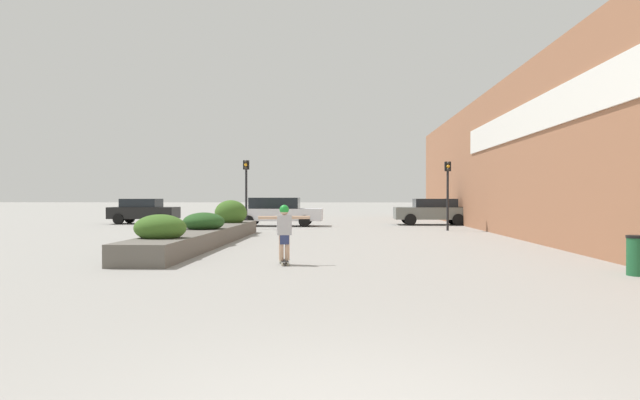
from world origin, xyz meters
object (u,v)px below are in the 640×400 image
at_px(trash_bin, 638,255).
at_px(car_rightmost, 143,211).
at_px(skateboard, 284,261).
at_px(traffic_light_right, 448,183).
at_px(skateboarder, 284,227).
at_px(car_center_left, 432,211).
at_px(car_leftmost, 277,211).
at_px(car_center_right, 583,213).
at_px(traffic_light_left, 246,182).

relative_size(trash_bin, car_rightmost, 0.21).
relative_size(skateboard, traffic_light_right, 0.21).
relative_size(skateboarder, car_center_left, 0.31).
bearing_deg(skateboard, trash_bin, -23.82).
xyz_separation_m(skateboarder, car_leftmost, (-2.25, 17.40, -0.09)).
relative_size(skateboard, trash_bin, 0.84).
height_order(car_rightmost, traffic_light_right, traffic_light_right).
bearing_deg(car_rightmost, car_center_right, 84.91).
distance_m(skateboarder, car_leftmost, 17.54).
distance_m(car_center_right, traffic_light_left, 17.81).
relative_size(car_leftmost, car_rightmost, 1.25).
bearing_deg(car_center_left, trash_bin, -177.25).
bearing_deg(car_leftmost, skateboarder, 7.36).
xyz_separation_m(trash_bin, car_center_left, (-0.99, 20.71, 0.38)).
distance_m(trash_bin, car_leftmost, 21.27).
height_order(car_center_left, car_rightmost, car_center_left).
relative_size(car_center_left, traffic_light_left, 1.24).
bearing_deg(skateboard, car_center_right, 39.23).
height_order(skateboard, car_center_right, car_center_right).
bearing_deg(car_center_right, skateboard, -38.93).
relative_size(skateboarder, car_leftmost, 0.27).
height_order(car_leftmost, car_rightmost, car_leftmost).
relative_size(skateboarder, trash_bin, 1.61).
distance_m(car_center_left, traffic_light_left, 10.96).
bearing_deg(skateboard, car_rightmost, 106.15).
distance_m(skateboarder, traffic_light_right, 15.04).
distance_m(car_rightmost, traffic_light_right, 17.76).
height_order(car_leftmost, traffic_light_left, traffic_light_left).
height_order(car_center_left, traffic_light_right, traffic_light_right).
height_order(skateboard, traffic_light_right, traffic_light_right).
bearing_deg(traffic_light_left, car_center_right, 9.34).
bearing_deg(skateboard, traffic_light_left, 91.50).
distance_m(skateboard, traffic_light_left, 15.10).
bearing_deg(traffic_light_right, car_rightmost, 160.28).
xyz_separation_m(car_center_left, car_rightmost, (-16.79, 0.44, -0.02)).
distance_m(trash_bin, traffic_light_right, 15.33).
xyz_separation_m(skateboard, car_rightmost, (-10.41, 19.59, 0.70)).
relative_size(car_leftmost, traffic_light_right, 1.47).
bearing_deg(skateboarder, car_center_left, 59.74).
bearing_deg(trash_bin, traffic_light_right, 94.23).
bearing_deg(car_leftmost, car_center_right, 90.04).
relative_size(skateboarder, car_rightmost, 0.34).
xyz_separation_m(car_leftmost, car_rightmost, (-8.16, 2.19, -0.03)).
height_order(skateboarder, traffic_light_right, traffic_light_right).
distance_m(skateboarder, traffic_light_left, 15.00).
xyz_separation_m(trash_bin, car_leftmost, (-9.62, 18.96, 0.39)).
relative_size(car_center_right, car_rightmost, 1.08).
height_order(trash_bin, car_center_left, car_center_left).
height_order(car_center_left, car_center_right, car_center_left).
bearing_deg(car_rightmost, traffic_light_right, 70.28).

